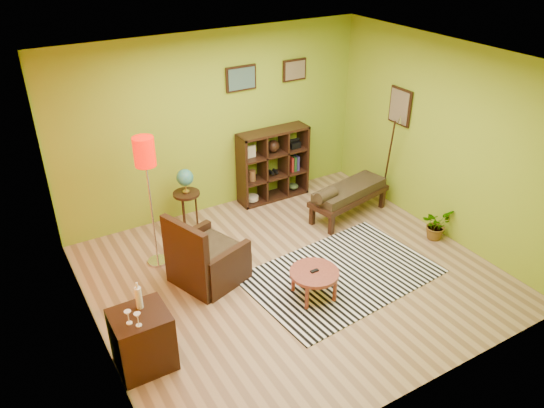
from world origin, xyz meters
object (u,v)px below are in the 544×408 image
floor_lamp (146,164)px  cube_shelf (274,164)px  bench (348,193)px  potted_plant (435,227)px  globe_table (186,184)px  coffee_table (314,275)px  armchair (205,261)px  side_cabinet (143,340)px

floor_lamp → cube_shelf: 2.65m
bench → potted_plant: bearing=-57.9°
bench → potted_plant: size_ratio=3.18×
globe_table → cube_shelf: bearing=6.5°
coffee_table → bench: size_ratio=0.42×
armchair → globe_table: armchair is taller
coffee_table → globe_table: globe_table is taller
side_cabinet → armchair: bearing=41.1°
floor_lamp → potted_plant: floor_lamp is taller
floor_lamp → potted_plant: bearing=-21.7°
floor_lamp → bench: 3.21m
armchair → potted_plant: bearing=-13.0°
bench → cube_shelf: bearing=119.7°
armchair → potted_plant: size_ratio=2.23×
globe_table → bench: bearing=-22.8°
globe_table → bench: size_ratio=0.67×
coffee_table → globe_table: (-0.70, 2.34, 0.41)m
globe_table → potted_plant: 3.72m
coffee_table → cube_shelf: bearing=69.9°
side_cabinet → floor_lamp: 2.21m
globe_table → bench: globe_table is taller
globe_table → potted_plant: (3.01, -2.13, -0.56)m
cube_shelf → potted_plant: size_ratio=2.62×
armchair → cube_shelf: size_ratio=0.85×
bench → potted_plant: 1.40m
armchair → cube_shelf: (1.94, 1.54, 0.30)m
side_cabinet → bench: bearing=20.6°
globe_table → cube_shelf: cube_shelf is taller
armchair → floor_lamp: (-0.41, 0.71, 1.19)m
potted_plant → side_cabinet: bearing=-176.8°
cube_shelf → bench: (0.65, -1.14, -0.19)m
side_cabinet → globe_table: bearing=57.8°
armchair → globe_table: bearing=76.6°
potted_plant → coffee_table: bearing=-174.7°
globe_table → cube_shelf: size_ratio=0.81×
cube_shelf → bench: size_ratio=0.82×
cube_shelf → armchair: bearing=-141.6°
coffee_table → bench: (1.58, 1.38, 0.09)m
armchair → floor_lamp: size_ratio=0.56×
floor_lamp → armchair: bearing=-60.2°
coffee_table → floor_lamp: 2.51m
side_cabinet → globe_table: 2.83m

